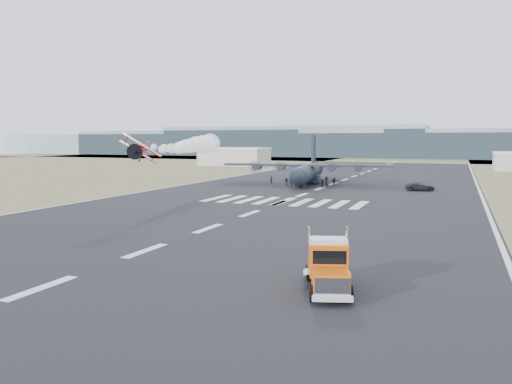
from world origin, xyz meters
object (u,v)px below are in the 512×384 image
Objects in this scene: crew_d at (287,181)px; semi_truck at (328,264)px; crew_f at (334,181)px; crew_h at (272,180)px; aerobatic_biplane at (139,149)px; crew_a at (292,182)px; crew_g at (309,184)px; hangar_left at (234,156)px; support_vehicle at (420,187)px; crew_b at (322,184)px; crew_c at (291,183)px; transport_aircraft at (308,171)px; crew_e at (326,181)px.

semi_truck is at bearing 105.26° from crew_d.
crew_f is 14.27m from crew_h.
crew_a is (4.75, 47.83, -7.82)m from aerobatic_biplane.
crew_a is 0.92× the size of crew_d.
hangar_left is at bearing 126.43° from crew_g.
crew_h is (-10.67, 7.10, -0.01)m from crew_g.
crew_d is at bearing 73.31° from support_vehicle.
crew_b is 1.10× the size of crew_h.
hangar_left reaches higher than crew_g.
aerobatic_biplane is 45.39m from crew_c.
aerobatic_biplane reaches higher than crew_d.
crew_a is (44.95, -68.99, -2.59)m from hangar_left.
transport_aircraft is 7.75m from crew_f.
hangar_left is 15.50× the size of crew_h.
hangar_left reaches higher than support_vehicle.
crew_g is at bearing 67.74° from aerobatic_biplane.
crew_g is at bearing -55.49° from hangar_left.
hangar_left is 13.88× the size of crew_d.
crew_e is (5.07, -3.17, -1.83)m from transport_aircraft.
crew_c is at bearing -101.10° from transport_aircraft.
crew_e reaches higher than crew_b.
crew_f is (12.93, 51.79, -7.77)m from aerobatic_biplane.
crew_f reaches higher than support_vehicle.
aerobatic_biplane is 2.96× the size of crew_f.
crew_a is 5.50m from crew_g.
crew_f reaches higher than crew_h.
crew_c is at bearing -136.45° from crew_h.
crew_d is 6.42m from crew_h.
hangar_left is 0.66× the size of transport_aircraft.
aerobatic_biplane is (40.19, -116.82, 5.23)m from hangar_left.
crew_b is at bearing 79.01° from support_vehicle.
crew_h is at bearing -59.11° from hangar_left.
crew_h is at bearing 135.23° from crew_f.
transport_aircraft is 21.40× the size of crew_b.
hangar_left is 81.82m from crew_d.
hangar_left is at bearing -63.03° from crew_d.
semi_truck is 1.53× the size of aerobatic_biplane.
semi_truck is 4.18× the size of crew_c.
transport_aircraft is 25.83m from support_vehicle.
aerobatic_biplane is at bearing -71.01° from hangar_left.
crew_d is at bearing 75.25° from aerobatic_biplane.
crew_a is 1.20m from crew_d.
hangar_left is 85.78m from crew_c.
hangar_left is at bearing 84.84° from crew_f.
aerobatic_biplane is (-29.59, 21.39, 6.94)m from semi_truck.
crew_f is at bearing 5.59° from crew_c.
aerobatic_biplane is at bearing 131.19° from support_vehicle.
transport_aircraft reaches higher than hangar_left.
crew_d is (-26.04, 69.11, -0.82)m from semi_truck.
crew_c is at bearing -57.66° from hangar_left.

